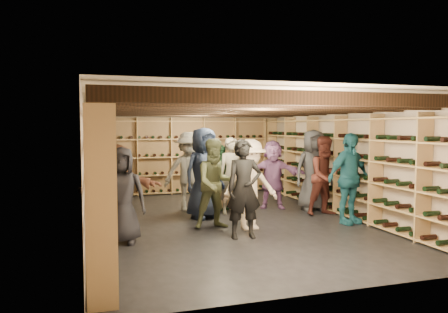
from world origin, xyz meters
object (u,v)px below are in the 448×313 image
at_px(person_4, 349,178).
at_px(person_9, 189,171).
at_px(crate_stack_left, 225,194).
at_px(person_8, 326,176).
at_px(person_0, 122,195).
at_px(person_12, 313,170).
at_px(person_11, 273,174).
at_px(person_2, 216,184).
at_px(person_5, 119,190).
at_px(person_10, 220,177).
at_px(person_7, 232,176).
at_px(crate_loose, 214,201).
at_px(crate_stack_right, 206,190).
at_px(person_1, 244,189).
at_px(person_6, 204,173).
at_px(person_3, 250,185).

height_order(person_4, person_9, person_4).
distance_m(crate_stack_left, person_4, 2.95).
height_order(crate_stack_left, person_8, person_8).
height_order(person_0, person_12, person_12).
xyz_separation_m(person_9, person_11, (1.94, -0.30, -0.10)).
bearing_deg(person_2, person_12, 19.74).
distance_m(person_5, person_9, 2.50).
bearing_deg(person_10, person_9, 146.40).
height_order(person_2, person_7, person_2).
xyz_separation_m(person_7, person_8, (1.88, -0.73, 0.01)).
bearing_deg(person_10, crate_loose, 59.65).
bearing_deg(crate_stack_right, person_11, -37.53).
distance_m(crate_stack_right, person_7, 1.48).
distance_m(person_0, person_2, 1.86).
distance_m(crate_stack_left, person_8, 2.36).
height_order(person_1, person_7, person_1).
bearing_deg(person_2, person_8, 8.50).
height_order(person_10, person_12, person_12).
xyz_separation_m(person_1, person_11, (1.57, 2.38, -0.05)).
distance_m(person_5, person_11, 3.92).
bearing_deg(person_6, person_3, -85.36).
bearing_deg(person_3, person_6, 111.24).
bearing_deg(person_7, crate_loose, 99.85).
relative_size(crate_loose, person_6, 0.26).
height_order(crate_stack_right, person_8, person_8).
height_order(person_2, person_9, person_9).
xyz_separation_m(person_4, person_6, (-2.59, 1.34, 0.05)).
bearing_deg(crate_stack_right, crate_stack_left, -70.35).
distance_m(crate_loose, person_3, 2.82).
height_order(person_4, person_8, person_4).
bearing_deg(person_7, person_4, -32.38).
relative_size(crate_stack_right, person_8, 0.40).
height_order(person_0, person_10, person_0).
height_order(crate_stack_right, person_12, person_12).
height_order(person_10, person_11, person_11).
distance_m(person_3, person_9, 2.22).
height_order(person_7, person_10, person_7).
xyz_separation_m(person_5, person_9, (1.66, 1.87, 0.09)).
bearing_deg(person_12, person_5, -164.81).
bearing_deg(person_4, crate_stack_left, 115.74).
bearing_deg(person_0, person_10, 55.87).
distance_m(person_2, person_10, 1.81).
bearing_deg(crate_stack_left, person_5, -143.47).
bearing_deg(crate_stack_right, person_4, -54.76).
relative_size(crate_stack_right, crate_loose, 1.36).
bearing_deg(person_8, person_3, -162.23).
height_order(crate_loose, person_7, person_7).
distance_m(person_5, person_12, 4.48).
xyz_separation_m(crate_stack_right, person_11, (1.33, -1.02, 0.45)).
xyz_separation_m(crate_loose, person_10, (-0.08, -0.72, 0.66)).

